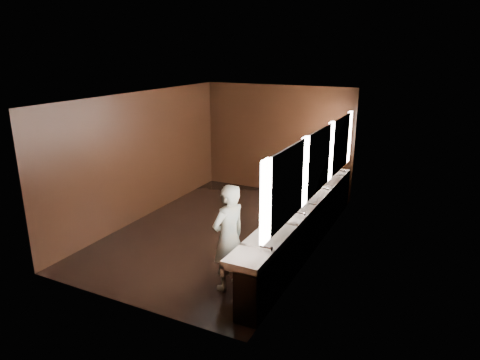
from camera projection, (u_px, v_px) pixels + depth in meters
name	position (u px, v px, depth m)	size (l,w,h in m)	color
floor	(223.00, 231.00, 8.98)	(6.00, 6.00, 0.00)	black
ceiling	(221.00, 96.00, 8.16)	(4.00, 6.00, 0.02)	#2D2D2B
wall_back	(277.00, 139.00, 11.14)	(4.00, 0.02, 2.80)	black
wall_front	(119.00, 217.00, 6.00)	(4.00, 0.02, 2.80)	black
wall_left	(142.00, 156.00, 9.42)	(0.02, 6.00, 2.80)	black
wall_right	(319.00, 180.00, 7.72)	(0.02, 6.00, 2.80)	black
sink_counter	(305.00, 224.00, 8.07)	(0.55, 5.40, 1.01)	black
mirror_band	(319.00, 161.00, 7.63)	(0.06, 5.03, 1.15)	white
person	(229.00, 238.00, 6.62)	(0.63, 0.41, 1.73)	#8CC1D1
trash_bin	(265.00, 265.00, 7.00)	(0.35, 0.35, 0.55)	#232325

